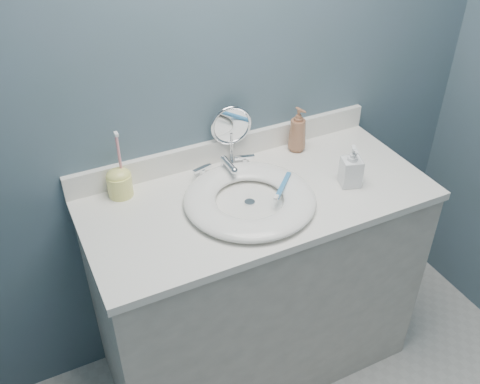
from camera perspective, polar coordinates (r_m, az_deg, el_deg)
back_wall at (r=1.91m, az=-1.73°, el=11.89°), size 2.20×0.02×2.40m
vanity_cabinet at (r=2.16m, az=1.74°, el=-10.09°), size 1.20×0.55×0.85m
countertop at (r=1.87m, az=1.98°, el=-0.69°), size 1.22×0.57×0.03m
backsplash at (r=2.03m, az=-1.45°, el=4.66°), size 1.22×0.02×0.09m
basin at (r=1.81m, az=1.04°, el=-0.75°), size 0.45×0.45×0.04m
drain at (r=1.82m, az=1.04°, el=-1.13°), size 0.04×0.04×0.01m
faucet at (r=1.95m, az=-1.58°, el=2.57°), size 0.25×0.13×0.07m
makeup_mirror at (r=1.97m, az=-0.94°, el=6.44°), size 0.16×0.09×0.23m
soap_bottle_amber at (r=2.07m, az=6.17°, el=6.65°), size 0.08×0.08×0.18m
soap_bottle_clear at (r=1.91m, az=11.82°, el=2.75°), size 0.09×0.09×0.15m
toothbrush_holder at (r=1.87m, az=-12.74°, el=1.12°), size 0.09×0.09×0.25m
toothbrush_lying at (r=1.83m, az=4.56°, el=0.60°), size 0.13×0.13×0.02m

